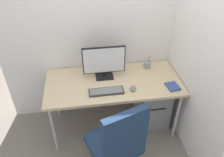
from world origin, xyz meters
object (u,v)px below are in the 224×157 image
(notebook, at_px, (173,86))
(pen_holder, at_px, (147,64))
(monitor, at_px, (104,62))
(filing_cabinet, at_px, (152,102))
(keyboard, at_px, (106,91))
(mouse, at_px, (133,88))
(office_chair, at_px, (118,143))

(notebook, bearing_deg, pen_holder, 104.29)
(monitor, xyz_separation_m, pen_holder, (0.58, 0.11, -0.17))
(filing_cabinet, relative_size, monitor, 1.12)
(filing_cabinet, relative_size, notebook, 3.60)
(pen_holder, bearing_deg, notebook, -67.64)
(monitor, bearing_deg, keyboard, -92.78)
(filing_cabinet, distance_m, pen_holder, 0.54)
(pen_holder, bearing_deg, keyboard, -144.40)
(mouse, height_order, pen_holder, pen_holder)
(office_chair, relative_size, mouse, 10.26)
(office_chair, bearing_deg, monitor, 91.47)
(filing_cabinet, height_order, notebook, notebook)
(mouse, bearing_deg, notebook, 16.72)
(monitor, relative_size, pen_holder, 2.90)
(monitor, bearing_deg, mouse, -46.37)
(notebook, bearing_deg, filing_cabinet, 107.97)
(filing_cabinet, distance_m, monitor, 0.93)
(mouse, bearing_deg, keyboard, -160.11)
(filing_cabinet, bearing_deg, keyboard, -160.18)
(filing_cabinet, bearing_deg, mouse, -145.28)
(office_chair, distance_m, keyboard, 0.60)
(mouse, xyz_separation_m, notebook, (0.46, -0.03, -0.01))
(filing_cabinet, xyz_separation_m, keyboard, (-0.65, -0.23, 0.47))
(office_chair, xyz_separation_m, monitor, (-0.02, 0.88, 0.40))
(office_chair, distance_m, pen_holder, 1.16)
(mouse, height_order, notebook, mouse)
(filing_cabinet, distance_m, mouse, 0.63)
(filing_cabinet, relative_size, mouse, 5.51)
(notebook, bearing_deg, office_chair, -151.61)
(keyboard, xyz_separation_m, notebook, (0.78, -0.03, 0.00))
(filing_cabinet, xyz_separation_m, monitor, (-0.63, 0.08, 0.67))
(monitor, bearing_deg, pen_holder, 11.03)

